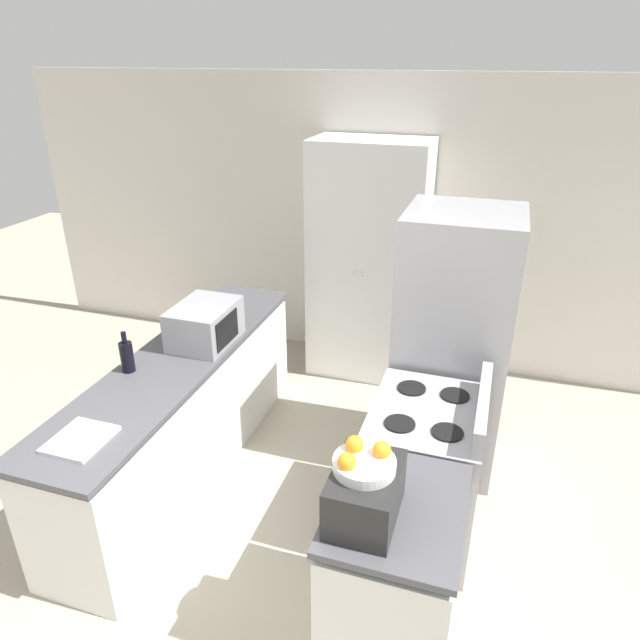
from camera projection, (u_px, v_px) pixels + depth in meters
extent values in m
cube|color=silver|center=(374.00, 225.00, 5.21)|extent=(7.00, 0.06, 2.60)
cube|color=silver|center=(184.00, 417.00, 3.99)|extent=(0.58, 2.51, 0.82)
cube|color=#4C4C51|center=(177.00, 359.00, 3.80)|extent=(0.60, 2.56, 0.04)
cube|color=silver|center=(392.00, 581.00, 2.76)|extent=(0.58, 0.74, 0.82)
cube|color=#4C4C51|center=(398.00, 508.00, 2.56)|extent=(0.60, 0.76, 0.04)
cube|color=white|center=(368.00, 263.00, 5.01)|extent=(0.98, 0.58, 2.11)
sphere|color=#B2B2B7|center=(355.00, 274.00, 4.77)|extent=(0.03, 0.03, 0.03)
sphere|color=#B2B2B7|center=(364.00, 275.00, 4.74)|extent=(0.03, 0.03, 0.03)
cube|color=#9E9EA3|center=(422.00, 472.00, 3.42)|extent=(0.64, 0.79, 0.89)
cube|color=black|center=(368.00, 475.00, 3.56)|extent=(0.02, 0.70, 0.49)
cube|color=#9E9EA3|center=(483.00, 407.00, 3.11)|extent=(0.06, 0.75, 0.16)
cylinder|color=black|center=(400.00, 424.00, 3.10)|extent=(0.17, 0.17, 0.01)
cylinder|color=black|center=(412.00, 388.00, 3.43)|extent=(0.17, 0.17, 0.01)
cylinder|color=black|center=(447.00, 432.00, 3.03)|extent=(0.17, 0.17, 0.01)
cylinder|color=black|center=(455.00, 395.00, 3.35)|extent=(0.17, 0.17, 0.01)
cube|color=#A3A3A8|center=(452.00, 344.00, 3.89)|extent=(0.73, 0.73, 1.85)
cylinder|color=gray|center=(392.00, 337.00, 3.79)|extent=(0.02, 0.02, 1.02)
cube|color=#939399|center=(205.00, 324.00, 3.93)|extent=(0.37, 0.50, 0.28)
cube|color=black|center=(227.00, 330.00, 3.84)|extent=(0.01, 0.31, 0.20)
cylinder|color=black|center=(127.00, 357.00, 3.58)|extent=(0.08, 0.08, 0.20)
cylinder|color=black|center=(124.00, 338.00, 3.53)|extent=(0.03, 0.03, 0.08)
cube|color=black|center=(365.00, 494.00, 2.44)|extent=(0.28, 0.40, 0.24)
cube|color=black|center=(333.00, 487.00, 2.48)|extent=(0.01, 0.28, 0.15)
cylinder|color=silver|center=(364.00, 464.00, 2.39)|extent=(0.27, 0.27, 0.05)
sphere|color=orange|center=(382.00, 450.00, 2.41)|extent=(0.08, 0.08, 0.08)
sphere|color=orange|center=(354.00, 445.00, 2.44)|extent=(0.08, 0.08, 0.08)
sphere|color=orange|center=(347.00, 462.00, 2.34)|extent=(0.08, 0.08, 0.08)
cube|color=silver|center=(80.00, 439.00, 2.97)|extent=(0.28, 0.31, 0.02)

